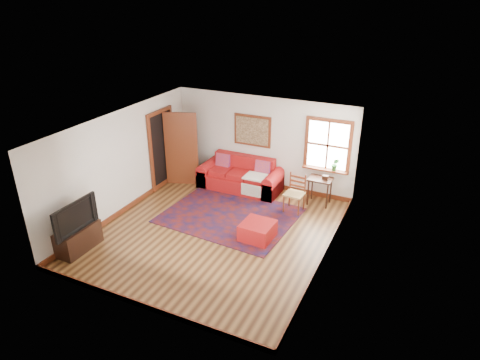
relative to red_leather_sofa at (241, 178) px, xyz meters
The scene contains 13 objects.
ground 2.38m from the red_leather_sofa, 79.03° to the right, with size 5.50×5.50×0.00m, color #442612.
room_envelope 2.71m from the red_leather_sofa, 78.96° to the right, with size 5.04×5.54×2.52m.
window 2.49m from the red_leather_sofa, ahead, with size 1.18×0.20×1.38m.
doorway 1.99m from the red_leather_sofa, 163.10° to the right, with size 0.89×1.08×2.14m.
framed_artwork 1.33m from the red_leather_sofa, 69.44° to the left, with size 1.05×0.07×0.85m.
persian_rug 1.58m from the red_leather_sofa, 74.72° to the right, with size 3.02×2.42×0.02m, color #5B140D.
red_leather_sofa is the anchor object (origin of this frame).
red_ottoman 2.58m from the red_leather_sofa, 56.75° to the right, with size 0.67×0.67×0.39m, color #AC1618.
side_table 2.20m from the red_leather_sofa, ahead, with size 0.59×0.44×0.70m.
ladder_back_chair 1.85m from the red_leather_sofa, 18.73° to the right, with size 0.47×0.45×0.95m.
media_cabinet 4.52m from the red_leather_sofa, 113.71° to the right, with size 0.43×0.97×0.53m, color black.
television 4.63m from the red_leather_sofa, 113.05° to the right, with size 1.13×0.15×0.65m, color black.
candle_hurricane 4.18m from the red_leather_sofa, 115.10° to the right, with size 0.12×0.12×0.18m.
Camera 1 is at (4.03, -7.27, 5.12)m, focal length 32.00 mm.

